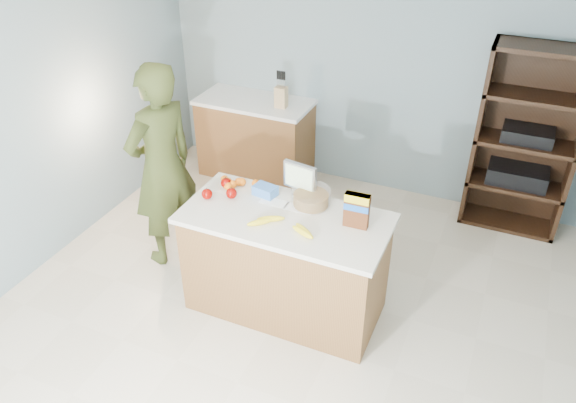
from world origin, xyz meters
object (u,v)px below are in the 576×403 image
at_px(counter_peninsula, 285,267).
at_px(person, 162,167).
at_px(cereal_box, 357,208).
at_px(tv, 300,178).
at_px(shelving_unit, 525,144).

xyz_separation_m(counter_peninsula, person, (-1.25, 0.24, 0.50)).
bearing_deg(cereal_box, person, 175.08).
distance_m(person, cereal_box, 1.78).
xyz_separation_m(person, tv, (1.23, 0.07, 0.14)).
height_order(counter_peninsula, cereal_box, cereal_box).
distance_m(counter_peninsula, cereal_box, 0.83).
bearing_deg(cereal_box, tv, 157.40).
relative_size(person, cereal_box, 6.80).
distance_m(counter_peninsula, shelving_unit, 2.61).
bearing_deg(person, cereal_box, 102.47).
height_order(shelving_unit, cereal_box, shelving_unit).
xyz_separation_m(counter_peninsula, tv, (-0.01, 0.31, 0.64)).
bearing_deg(shelving_unit, counter_peninsula, -127.11).
relative_size(tv, cereal_box, 1.05).
xyz_separation_m(shelving_unit, cereal_box, (-1.03, -1.96, 0.19)).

